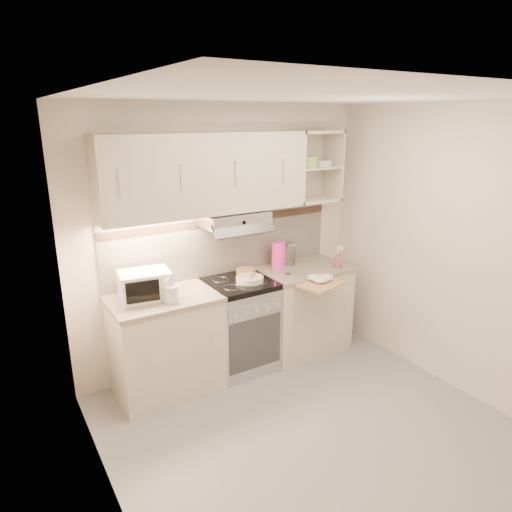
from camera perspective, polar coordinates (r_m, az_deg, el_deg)
The scene contains 17 objects.
ground at distance 3.91m, azimuth 6.58°, elevation -20.46°, with size 3.00×3.00×0.00m, color gray.
room_shell at distance 3.49m, azimuth 3.79°, elevation 4.59°, with size 3.04×2.84×2.52m.
base_cabinet_left at distance 4.19m, azimuth -11.16°, elevation -10.99°, with size 0.90×0.60×0.86m, color beige.
worktop_left at distance 4.00m, azimuth -11.52°, elevation -5.28°, with size 0.92×0.62×0.04m, color gray.
base_cabinet_right at distance 4.85m, azimuth 5.73°, elevation -6.74°, with size 0.90×0.60×0.86m, color beige.
worktop_right at distance 4.68m, azimuth 5.89°, elevation -1.70°, with size 0.92×0.62×0.04m, color gray.
electric_range at distance 4.46m, azimuth -2.05°, elevation -8.57°, with size 0.60×0.60×0.90m.
microwave at distance 3.96m, azimuth -13.72°, elevation -3.52°, with size 0.45×0.36×0.23m.
watering_can at distance 3.86m, azimuth -10.55°, elevation -4.50°, with size 0.24×0.15×0.21m.
plate_stack at distance 4.26m, azimuth -0.79°, elevation -2.88°, with size 0.26×0.26×0.05m.
bread_loaf at distance 4.47m, azimuth -1.25°, elevation -1.91°, with size 0.19×0.19×0.05m, color #B46A3D.
pink_pitcher at distance 4.61m, azimuth 2.83°, elevation 0.11°, with size 0.15×0.14×0.27m.
glass_jar at distance 4.72m, azimuth 4.21°, elevation 0.26°, with size 0.12×0.12×0.24m.
spice_jar at distance 4.47m, azimuth 4.05°, elevation -1.74°, with size 0.06×0.06×0.08m.
spray_bottle at distance 4.72m, azimuth 10.20°, elevation -0.29°, with size 0.09×0.09×0.24m.
cutting_board at distance 4.35m, azimuth 7.77°, elevation -3.35°, with size 0.42×0.38×0.02m, color tan.
dish_towel at distance 4.36m, azimuth 8.12°, elevation -2.67°, with size 0.26×0.22×0.07m, color silver, non-canonical shape.
Camera 1 is at (-1.98, -2.40, 2.37)m, focal length 32.00 mm.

